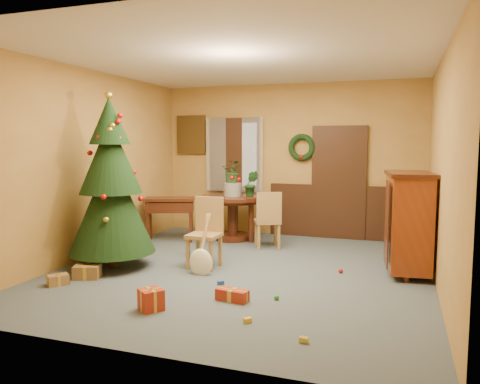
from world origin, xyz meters
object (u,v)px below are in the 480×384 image
at_px(sideboard, 408,220).
at_px(dining_table, 233,209).
at_px(writing_desk, 170,208).
at_px(chair_near, 206,230).
at_px(christmas_tree, 111,185).

bearing_deg(sideboard, dining_table, 156.18).
bearing_deg(dining_table, writing_desk, -155.72).
height_order(dining_table, sideboard, sideboard).
height_order(chair_near, christmas_tree, christmas_tree).
bearing_deg(chair_near, christmas_tree, -158.71).
relative_size(dining_table, chair_near, 1.18).
distance_m(writing_desk, sideboard, 4.16).
bearing_deg(sideboard, writing_desk, 168.06).
relative_size(chair_near, sideboard, 0.72).
bearing_deg(christmas_tree, dining_table, 67.55).
height_order(dining_table, chair_near, chair_near).
bearing_deg(chair_near, sideboard, 11.28).
xyz_separation_m(dining_table, sideboard, (3.02, -1.33, 0.17)).
bearing_deg(chair_near, writing_desk, 133.23).
xyz_separation_m(christmas_tree, sideboard, (4.00, 1.03, -0.44)).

